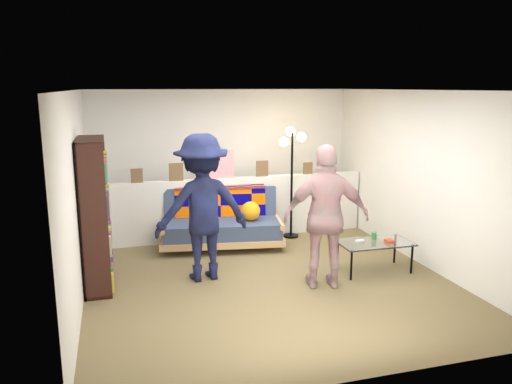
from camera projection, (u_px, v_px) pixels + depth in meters
ground at (264, 276)px, 6.57m from camera, size 5.00×5.00×0.00m
room_shell at (255, 146)px, 6.66m from camera, size 4.60×5.05×2.45m
half_wall_ledge at (232, 208)px, 8.15m from camera, size 4.45×0.15×1.00m
ledge_decor at (219, 168)px, 7.93m from camera, size 2.97×0.02×0.45m
futon_sofa at (223, 223)px, 7.72m from camera, size 1.97×1.15×0.80m
bookshelf at (95, 219)px, 6.07m from camera, size 0.31×0.92×1.85m
coffee_table at (375, 244)px, 6.67m from camera, size 0.98×0.55×0.51m
floor_lamp at (292, 160)px, 8.05m from camera, size 0.41×0.32×1.80m
person_left at (202, 208)px, 6.32m from camera, size 1.28×0.82×1.88m
person_right at (326, 217)px, 6.06m from camera, size 1.11×0.67×1.78m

